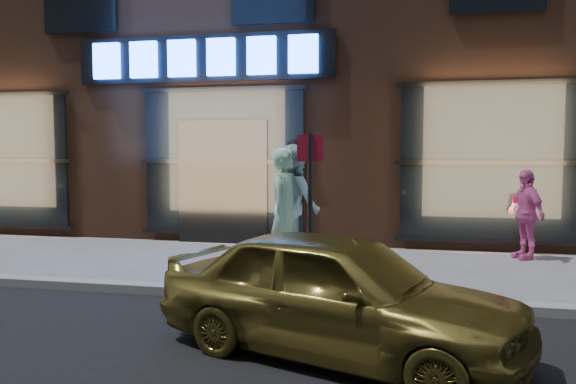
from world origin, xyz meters
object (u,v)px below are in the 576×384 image
at_px(man_cap, 295,205).
at_px(sign_post, 310,199).
at_px(gold_sedan, 338,293).
at_px(man_bowtie, 286,209).
at_px(passerby, 525,214).

relative_size(man_cap, sign_post, 0.95).
bearing_deg(gold_sedan, man_bowtie, 39.15).
xyz_separation_m(man_bowtie, man_cap, (0.07, 0.31, 0.03)).
distance_m(man_cap, gold_sedan, 3.92).
distance_m(man_bowtie, man_cap, 0.32).
distance_m(man_bowtie, sign_post, 1.66).
relative_size(passerby, sign_post, 0.74).
relative_size(man_bowtie, sign_post, 0.92).
bearing_deg(sign_post, passerby, 40.11).
xyz_separation_m(man_cap, passerby, (3.67, 1.37, -0.21)).
xyz_separation_m(man_cap, gold_sedan, (1.13, -3.74, -0.40)).
bearing_deg(gold_sedan, passerby, -6.61).
height_order(man_bowtie, passerby, man_bowtie).
height_order(gold_sedan, sign_post, sign_post).
xyz_separation_m(man_bowtie, passerby, (3.74, 1.68, -0.17)).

